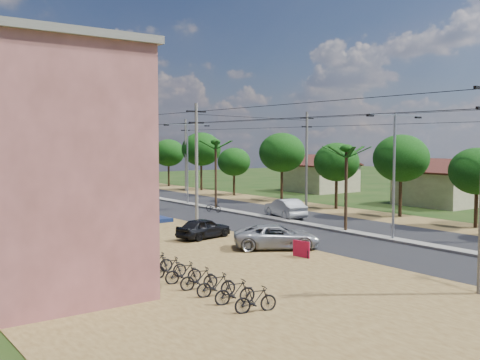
% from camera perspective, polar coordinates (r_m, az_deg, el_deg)
% --- Properties ---
extents(ground, '(160.00, 160.00, 0.00)m').
position_cam_1_polar(ground, '(36.69, 15.25, -6.03)').
color(ground, black).
rests_on(ground, ground).
extents(road, '(12.00, 110.00, 0.04)m').
position_cam_1_polar(road, '(47.37, 0.90, -3.62)').
color(road, black).
rests_on(road, ground).
extents(median, '(1.00, 90.00, 0.18)m').
position_cam_1_polar(median, '(49.77, -1.19, -3.17)').
color(median, '#605E56').
rests_on(median, ground).
extents(dirt_lot_west, '(18.00, 46.00, 0.04)m').
position_cam_1_polar(dirt_lot_west, '(33.83, -12.44, -6.80)').
color(dirt_lot_west, brown).
rests_on(dirt_lot_west, ground).
extents(dirt_shoulder_east, '(5.00, 90.00, 0.03)m').
position_cam_1_polar(dirt_shoulder_east, '(52.90, 8.27, -2.87)').
color(dirt_shoulder_east, brown).
rests_on(dirt_shoulder_east, ground).
extents(shophouse_pink, '(9.00, 6.40, 10.30)m').
position_cam_1_polar(shophouse_pink, '(23.36, -20.41, 0.95)').
color(shophouse_pink, brown).
rests_on(shophouse_pink, ground).
extents(house_east_near, '(7.60, 7.50, 4.60)m').
position_cam_1_polar(house_east_near, '(58.34, 19.88, -0.08)').
color(house_east_near, '#9B8D69').
rests_on(house_east_near, ground).
extents(house_east_far, '(7.60, 7.50, 4.60)m').
position_cam_1_polar(house_east_far, '(70.66, 8.15, 0.79)').
color(house_east_far, '#9B8D69').
rests_on(house_east_far, ground).
extents(tree_east_b, '(4.00, 4.00, 5.83)m').
position_cam_1_polar(tree_east_b, '(43.87, 22.95, 0.82)').
color(tree_east_b, black).
rests_on(tree_east_b, ground).
extents(tree_east_c, '(4.60, 4.60, 6.83)m').
position_cam_1_polar(tree_east_c, '(48.12, 16.05, 2.13)').
color(tree_east_c, black).
rests_on(tree_east_c, ground).
extents(tree_east_d, '(4.20, 4.20, 6.13)m').
position_cam_1_polar(tree_east_d, '(52.49, 9.79, 1.80)').
color(tree_east_d, black).
rests_on(tree_east_d, ground).
extents(tree_east_e, '(4.80, 4.80, 7.14)m').
position_cam_1_polar(tree_east_e, '(58.44, 4.28, 2.80)').
color(tree_east_e, black).
rests_on(tree_east_e, ground).
extents(tree_east_f, '(3.80, 3.80, 5.52)m').
position_cam_1_polar(tree_east_f, '(64.54, -0.61, 1.86)').
color(tree_east_f, black).
rests_on(tree_east_f, ground).
extents(tree_east_g, '(5.00, 5.00, 7.38)m').
position_cam_1_polar(tree_east_g, '(71.48, -3.96, 3.14)').
color(tree_east_g, black).
rests_on(tree_east_g, ground).
extents(tree_east_h, '(4.40, 4.40, 6.52)m').
position_cam_1_polar(tree_east_h, '(78.23, -7.27, 2.75)').
color(tree_east_h, black).
rests_on(tree_east_h, ground).
extents(palm_median_near, '(2.00, 2.00, 6.15)m').
position_cam_1_polar(palm_median_near, '(38.76, 10.77, 2.80)').
color(palm_median_near, black).
rests_on(palm_median_near, ground).
extents(palm_median_mid, '(2.00, 2.00, 6.55)m').
position_cam_1_polar(palm_median_mid, '(51.04, -2.49, 3.55)').
color(palm_median_mid, black).
rests_on(palm_median_mid, ground).
extents(palm_median_far, '(2.00, 2.00, 5.85)m').
position_cam_1_polar(palm_median_far, '(64.96, -10.35, 3.02)').
color(palm_median_far, black).
rests_on(palm_median_far, ground).
extents(streetlight_near, '(5.10, 0.18, 8.00)m').
position_cam_1_polar(streetlight_near, '(36.17, 15.39, 1.46)').
color(streetlight_near, gray).
rests_on(streetlight_near, ground).
extents(streetlight_mid, '(5.10, 0.18, 8.00)m').
position_cam_1_polar(streetlight_mid, '(55.28, -5.36, 2.41)').
color(streetlight_mid, gray).
rests_on(streetlight_mid, ground).
extents(streetlight_far, '(5.10, 0.18, 8.00)m').
position_cam_1_polar(streetlight_far, '(77.81, -14.85, 2.75)').
color(streetlight_far, gray).
rests_on(streetlight_far, ground).
extents(utility_pole_w_b, '(1.60, 0.24, 9.00)m').
position_cam_1_polar(utility_pole_w_b, '(40.55, -4.44, 1.81)').
color(utility_pole_w_b, '#605E56').
rests_on(utility_pole_w_b, ground).
extents(utility_pole_w_c, '(1.60, 0.24, 9.00)m').
position_cam_1_polar(utility_pole_w_c, '(60.37, -15.51, 2.39)').
color(utility_pole_w_c, '#605E56').
rests_on(utility_pole_w_c, ground).
extents(utility_pole_w_d, '(1.60, 0.24, 9.00)m').
position_cam_1_polar(utility_pole_w_d, '(80.35, -20.82, 2.64)').
color(utility_pole_w_d, '#605E56').
rests_on(utility_pole_w_d, ground).
extents(utility_pole_e_b, '(1.60, 0.24, 9.00)m').
position_cam_1_polar(utility_pole_e_b, '(52.58, 6.78, 2.29)').
color(utility_pole_e_b, '#605E56').
rests_on(utility_pole_e_b, ground).
extents(utility_pole_e_c, '(1.60, 0.24, 9.00)m').
position_cam_1_polar(utility_pole_e_c, '(70.29, -5.55, 2.72)').
color(utility_pole_e_c, '#605E56').
rests_on(utility_pole_e_c, ground).
extents(car_silver_mid, '(2.68, 4.99, 1.56)m').
position_cam_1_polar(car_silver_mid, '(45.95, 4.60, -2.91)').
color(car_silver_mid, gray).
rests_on(car_silver_mid, ground).
extents(car_white_far, '(4.06, 5.86, 1.58)m').
position_cam_1_polar(car_white_far, '(59.42, -11.62, -1.41)').
color(car_white_far, beige).
rests_on(car_white_far, ground).
extents(car_parked_silver, '(5.46, 4.64, 1.39)m').
position_cam_1_polar(car_parked_silver, '(32.88, 3.76, -5.82)').
color(car_parked_silver, gray).
rests_on(car_parked_silver, ground).
extents(car_parked_dark, '(4.11, 2.31, 1.32)m').
position_cam_1_polar(car_parked_dark, '(36.28, -3.71, -4.95)').
color(car_parked_dark, black).
rests_on(car_parked_dark, ground).
extents(moto_rider_west_a, '(0.98, 1.80, 0.90)m').
position_cam_1_polar(moto_rider_west_a, '(49.53, -2.71, -2.79)').
color(moto_rider_west_a, black).
rests_on(moto_rider_west_a, ground).
extents(moto_rider_west_b, '(0.52, 1.80, 1.08)m').
position_cam_1_polar(moto_rider_west_b, '(56.12, -8.78, -1.94)').
color(moto_rider_west_b, black).
rests_on(moto_rider_west_b, ground).
extents(roadside_sign, '(0.23, 1.11, 0.92)m').
position_cam_1_polar(roadside_sign, '(30.64, 6.25, -7.02)').
color(roadside_sign, '#AC0F32').
rests_on(roadside_sign, ground).
extents(parked_scooter_row, '(1.73, 9.98, 1.00)m').
position_cam_1_polar(parked_scooter_row, '(24.61, -5.00, -9.65)').
color(parked_scooter_row, black).
rests_on(parked_scooter_row, ground).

